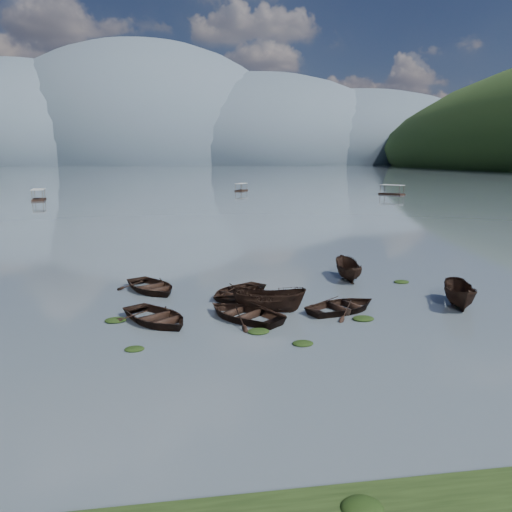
{
  "coord_description": "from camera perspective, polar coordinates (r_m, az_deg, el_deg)",
  "views": [
    {
      "loc": [
        -5.32,
        -22.54,
        8.82
      ],
      "look_at": [
        0.0,
        12.0,
        2.0
      ],
      "focal_mm": 35.0,
      "sensor_mm": 36.0,
      "label": 1
    }
  ],
  "objects": [
    {
      "name": "rowboat_1",
      "position": [
        32.53,
        -1.42,
        -4.69
      ],
      "size": [
        4.97,
        5.02,
        0.85
      ],
      "primitive_type": "imported",
      "rotation": [
        0.0,
        0.0,
        2.39
      ],
      "color": "black",
      "rests_on": "ground"
    },
    {
      "name": "rowboat_0",
      "position": [
        28.14,
        -11.32,
        -7.45
      ],
      "size": [
        5.76,
        6.12,
        1.03
      ],
      "primitive_type": "imported",
      "rotation": [
        0.0,
        0.0,
        0.61
      ],
      "color": "black",
      "rests_on": "ground"
    },
    {
      "name": "rowboat_6",
      "position": [
        34.65,
        -11.84,
        -3.95
      ],
      "size": [
        5.63,
        6.19,
        1.05
      ],
      "primitive_type": "imported",
      "rotation": [
        0.0,
        0.0,
        0.51
      ],
      "color": "black",
      "rests_on": "ground"
    },
    {
      "name": "pontoon_centre",
      "position": [
        140.05,
        -1.69,
        7.43
      ],
      "size": [
        4.31,
        5.77,
        2.04
      ],
      "primitive_type": null,
      "rotation": [
        0.0,
        0.0,
        -0.45
      ],
      "color": "black",
      "rests_on": "ground"
    },
    {
      "name": "rowboat_7",
      "position": [
        32.92,
        -2.2,
        -4.51
      ],
      "size": [
        5.63,
        5.55,
        0.96
      ],
      "primitive_type": "imported",
      "rotation": [
        0.0,
        0.0,
        5.46
      ],
      "color": "black",
      "rests_on": "ground"
    },
    {
      "name": "weed_clump_1",
      "position": [
        26.06,
        0.27,
        -8.74
      ],
      "size": [
        1.15,
        0.92,
        0.25
      ],
      "primitive_type": "ellipsoid",
      "color": "black",
      "rests_on": "ground"
    },
    {
      "name": "rowboat_5",
      "position": [
        33.05,
        22.2,
        -5.28
      ],
      "size": [
        3.16,
        4.72,
        1.71
      ],
      "primitive_type": "imported",
      "rotation": [
        0.0,
        0.0,
        -0.37
      ],
      "color": "black",
      "rests_on": "ground"
    },
    {
      "name": "weed_clump_6",
      "position": [
        35.15,
        0.45,
        -3.49
      ],
      "size": [
        0.9,
        0.75,
        0.19
      ],
      "primitive_type": "ellipsoid",
      "color": "black",
      "rests_on": "ground"
    },
    {
      "name": "pontoon_left",
      "position": [
        117.9,
        -23.56,
        5.84
      ],
      "size": [
        3.47,
        6.41,
        2.33
      ],
      "primitive_type": null,
      "rotation": [
        0.0,
        0.0,
        0.16
      ],
      "color": "black",
      "rests_on": "ground"
    },
    {
      "name": "weed_clump_4",
      "position": [
        28.67,
        12.16,
        -7.13
      ],
      "size": [
        1.23,
        0.97,
        0.25
      ],
      "primitive_type": "ellipsoid",
      "color": "black",
      "rests_on": "ground"
    },
    {
      "name": "weed_clump_7",
      "position": [
        37.69,
        16.29,
        -2.95
      ],
      "size": [
        1.1,
        0.88,
        0.24
      ],
      "primitive_type": "ellipsoid",
      "color": "black",
      "rests_on": "ground"
    },
    {
      "name": "weed_clump_3",
      "position": [
        30.19,
        2.84,
        -5.96
      ],
      "size": [
        0.89,
        0.75,
        0.2
      ],
      "primitive_type": "ellipsoid",
      "color": "black",
      "rests_on": "ground"
    },
    {
      "name": "haze_mtn_b",
      "position": [
        924.2,
        -12.35,
        10.25
      ],
      "size": [
        520.0,
        520.0,
        340.0
      ],
      "primitive_type": "ellipsoid",
      "color": "#475666",
      "rests_on": "ground"
    },
    {
      "name": "weed_clump_5",
      "position": [
        28.84,
        -15.75,
        -7.2
      ],
      "size": [
        1.19,
        0.96,
        0.25
      ],
      "primitive_type": "ellipsoid",
      "color": "black",
      "rests_on": "ground"
    },
    {
      "name": "haze_mtn_a",
      "position": [
        957.09,
        -24.55,
        9.54
      ],
      "size": [
        520.0,
        520.0,
        280.0
      ],
      "primitive_type": "ellipsoid",
      "color": "#475666",
      "rests_on": "ground"
    },
    {
      "name": "rowboat_3",
      "position": [
        28.27,
        -1.36,
        -7.14
      ],
      "size": [
        5.99,
        6.13,
        1.04
      ],
      "primitive_type": "imported",
      "rotation": [
        0.0,
        0.0,
        3.86
      ],
      "color": "black",
      "rests_on": "ground"
    },
    {
      "name": "weed_clump_0",
      "position": [
        24.52,
        -13.72,
        -10.38
      ],
      "size": [
        0.94,
        0.77,
        0.2
      ],
      "primitive_type": "ellipsoid",
      "color": "black",
      "rests_on": "ground"
    },
    {
      "name": "rowboat_2",
      "position": [
        29.56,
        1.46,
        -6.32
      ],
      "size": [
        4.7,
        3.08,
        1.7
      ],
      "primitive_type": "imported",
      "rotation": [
        0.0,
        0.0,
        1.21
      ],
      "color": "black",
      "rests_on": "ground"
    },
    {
      "name": "ground_plane",
      "position": [
        24.79,
        4.29,
        -9.84
      ],
      "size": [
        2400.0,
        2400.0,
        0.0
      ],
      "primitive_type": "plane",
      "color": "#515D66"
    },
    {
      "name": "pontoon_right",
      "position": [
        130.04,
        15.24,
        6.77
      ],
      "size": [
        5.65,
        6.52,
        2.36
      ],
      "primitive_type": null,
      "rotation": [
        0.0,
        0.0,
        0.61
      ],
      "color": "black",
      "rests_on": "ground"
    },
    {
      "name": "haze_mtn_d",
      "position": [
        978.26,
        10.85,
        10.34
      ],
      "size": [
        520.0,
        520.0,
        220.0
      ],
      "primitive_type": "ellipsoid",
      "color": "#475666",
      "rests_on": "ground"
    },
    {
      "name": "haze_mtn_c",
      "position": [
        933.96,
        0.2,
        10.51
      ],
      "size": [
        520.0,
        520.0,
        260.0
      ],
      "primitive_type": "ellipsoid",
      "color": "#475666",
      "rests_on": "ground"
    },
    {
      "name": "rowboat_8",
      "position": [
        37.9,
        10.4,
        -2.6
      ],
      "size": [
        2.12,
        4.47,
        1.66
      ],
      "primitive_type": "imported",
      "rotation": [
        0.0,
        0.0,
        3.02
      ],
      "color": "black",
      "rests_on": "ground"
    },
    {
      "name": "rowboat_4",
      "position": [
        30.05,
        9.91,
        -6.2
      ],
      "size": [
        5.64,
        4.92,
        0.98
      ],
      "primitive_type": "imported",
      "rotation": [
        0.0,
        0.0,
        1.97
      ],
      "color": "black",
      "rests_on": "ground"
    },
    {
      "name": "weed_clump_2",
      "position": [
        24.6,
        5.38,
        -10.02
      ],
      "size": [
        1.04,
        0.83,
        0.23
      ],
      "primitive_type": "ellipsoid",
      "color": "black",
      "rests_on": "ground"
    }
  ]
}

